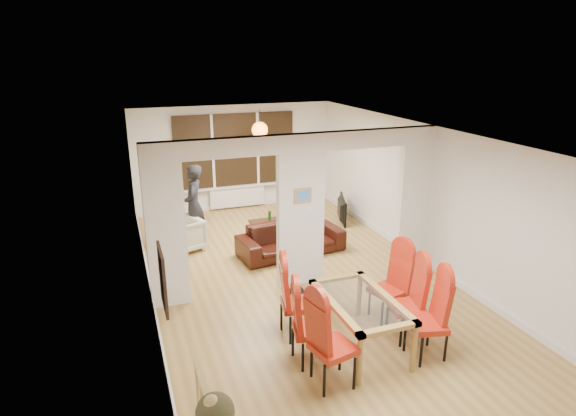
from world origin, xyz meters
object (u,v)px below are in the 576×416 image
bowl (287,220)px  dining_table (359,323)px  dining_chair_lb (311,324)px  television (339,209)px  dining_chair_la (333,341)px  dining_chair_rc (388,285)px  sofa (291,239)px  person (194,205)px  dining_chair_rb (407,302)px  bottle (270,216)px  dining_chair_ra (427,318)px  dining_chair_lc (298,298)px  armchair (183,235)px  coffee_table (276,226)px

bowl → dining_table: bearing=-97.3°
dining_chair_lb → television: bearing=73.5°
dining_chair_la → dining_chair_rc: size_ratio=1.03×
sofa → television: size_ratio=2.08×
person → dining_table: bearing=34.1°
dining_chair_rb → bottle: size_ratio=4.25×
sofa → bottle: size_ratio=8.03×
dining_chair_ra → sofa: (-0.47, 3.79, -0.26)m
dining_chair_la → person: 5.13m
television → bowl: size_ratio=4.66×
television → dining_chair_la: bearing=173.5°
bottle → bowl: (0.38, -0.10, -0.10)m
dining_chair_ra → bowl: size_ratio=5.22×
dining_chair_rc → person: 4.57m
dining_chair_la → bottle: 5.18m
person → bottle: size_ratio=6.41×
person → dining_chair_lc: bearing=27.4°
person → sofa: bearing=71.0°
dining_chair_ra → dining_chair_rb: (0.00, 0.47, -0.01)m
dining_chair_la → dining_chair_ra: bearing=-9.3°
dining_chair_la → person: bearing=86.3°
dining_chair_rb → bowl: (-0.15, 4.45, -0.27)m
dining_chair_rb → bottle: dining_chair_rb is taller
dining_chair_ra → bottle: 5.06m
dining_chair_ra → sofa: size_ratio=0.54×
dining_chair_ra → armchair: 5.29m
dining_table → sofa: dining_table is taller
dining_chair_rc → sofa: dining_chair_rc is taller
dining_chair_ra → dining_chair_rb: dining_chair_ra is taller
dining_chair_la → dining_chair_rb: 1.48m
dining_table → dining_chair_rb: dining_chair_rb is taller
person → coffee_table: bearing=107.9°
dining_chair_rc → coffee_table: dining_chair_rc is taller
dining_chair_ra → armchair: size_ratio=1.56×
dining_chair_rc → bottle: (-0.53, 4.06, -0.18)m
dining_chair_lc → bottle: dining_chair_lc is taller
dining_chair_rb → dining_chair_rc: 0.50m
dining_chair_la → armchair: bearing=90.4°
dining_chair_rb → dining_chair_rc: bearing=102.3°
dining_chair_lc → bowl: 4.08m
armchair → bowl: size_ratio=3.34×
sofa → armchair: 2.18m
dining_chair_ra → person: (-2.16, 4.98, 0.27)m
dining_chair_lc → dining_chair_rb: dining_chair_lc is taller
dining_chair_lb → bowl: dining_chair_lb is taller
dining_chair_lc → dining_table: bearing=-28.1°
dining_chair_lc → coffee_table: 4.14m
television → bowl: television is taller
dining_chair_lc → person: bearing=112.6°
dining_chair_ra → bowl: dining_chair_ra is taller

